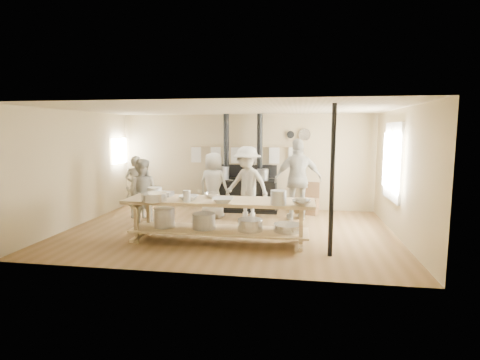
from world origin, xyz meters
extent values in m
plane|color=brown|center=(0.00, 0.00, 0.00)|extent=(7.00, 7.00, 0.00)
plane|color=tan|center=(0.00, 2.50, 1.30)|extent=(7.00, 0.00, 7.00)
plane|color=tan|center=(0.00, -2.50, 1.30)|extent=(7.00, 0.00, 7.00)
plane|color=tan|center=(-3.50, 0.00, 1.30)|extent=(0.00, 5.00, 5.00)
plane|color=tan|center=(3.50, 0.00, 1.30)|extent=(0.00, 5.00, 5.00)
plane|color=beige|center=(0.00, 0.00, 2.60)|extent=(7.00, 7.00, 0.00)
cube|color=beige|center=(3.47, 0.60, 1.50)|extent=(0.06, 1.35, 1.65)
plane|color=white|center=(3.43, 0.60, 1.50)|extent=(0.00, 1.50, 1.50)
cube|color=beige|center=(3.42, 0.60, 1.50)|extent=(0.02, 0.03, 1.50)
plane|color=white|center=(-3.45, 2.00, 1.60)|extent=(0.00, 0.90, 0.90)
cube|color=black|center=(0.00, 2.10, 0.42)|extent=(1.80, 0.70, 0.85)
cube|color=black|center=(0.00, 2.10, 0.05)|extent=(1.90, 0.75, 0.10)
cube|color=black|center=(0.00, 2.40, 1.05)|extent=(1.80, 0.12, 0.35)
cylinder|color=black|center=(-0.45, 2.15, 1.73)|extent=(0.15, 0.15, 1.75)
cylinder|color=black|center=(0.45, 2.15, 1.73)|extent=(0.15, 0.15, 1.75)
cylinder|color=#B2B2B7|center=(-0.55, 2.10, 1.02)|extent=(0.36, 0.36, 0.34)
cylinder|color=gray|center=(0.55, 2.05, 1.00)|extent=(0.30, 0.30, 0.30)
cylinder|color=#A1845C|center=(0.00, 2.40, 1.72)|extent=(3.00, 0.04, 0.04)
cube|color=silver|center=(-1.35, 2.40, 1.50)|extent=(0.28, 0.01, 0.46)
cube|color=silver|center=(-0.81, 2.40, 1.50)|extent=(0.28, 0.01, 0.46)
cube|color=silver|center=(-0.27, 2.40, 1.50)|extent=(0.28, 0.01, 0.46)
cube|color=silver|center=(0.27, 2.40, 1.50)|extent=(0.28, 0.01, 0.46)
cube|color=silver|center=(0.81, 2.40, 1.50)|extent=(0.28, 0.01, 0.46)
cube|color=silver|center=(1.35, 2.40, 1.50)|extent=(0.28, 0.01, 0.46)
cube|color=#A1845C|center=(1.40, 2.42, 1.90)|extent=(0.50, 0.14, 0.03)
cylinder|color=black|center=(1.25, 2.44, 2.05)|extent=(0.20, 0.04, 0.20)
cylinder|color=silver|center=(1.62, 2.44, 2.05)|extent=(0.32, 0.03, 0.32)
cube|color=#A1845C|center=(0.00, -0.90, 0.82)|extent=(3.60, 0.90, 0.06)
cube|color=#A1845C|center=(0.00, -0.90, 0.25)|extent=(3.40, 0.80, 0.04)
cube|color=#A1845C|center=(0.00, -0.90, 0.20)|extent=(3.30, 0.06, 0.06)
cube|color=#A1845C|center=(-1.55, -1.20, 0.42)|extent=(0.07, 0.07, 0.85)
cube|color=#A1845C|center=(-1.55, -0.60, 0.42)|extent=(0.07, 0.07, 0.85)
cube|color=#A1845C|center=(1.55, -1.20, 0.42)|extent=(0.07, 0.07, 0.85)
cube|color=#A1845C|center=(1.55, -0.60, 0.42)|extent=(0.07, 0.07, 0.85)
cylinder|color=#B2B2B7|center=(-1.10, -0.90, 0.46)|extent=(0.40, 0.40, 0.38)
cylinder|color=gray|center=(-0.30, -0.90, 0.42)|extent=(0.44, 0.44, 0.30)
cylinder|color=silver|center=(0.60, -0.90, 0.38)|extent=(0.48, 0.48, 0.22)
cylinder|color=silver|center=(1.30, -0.90, 0.34)|extent=(0.52, 0.52, 0.14)
cylinder|color=black|center=(2.05, -1.35, 1.30)|extent=(0.08, 0.08, 2.60)
imported|color=#A3A191|center=(-2.46, 0.86, 0.77)|extent=(0.62, 0.45, 1.55)
imported|color=#A3A191|center=(-2.02, 0.16, 0.76)|extent=(0.82, 0.68, 1.53)
imported|color=#A3A191|center=(-0.60, 1.24, 0.81)|extent=(0.90, 0.71, 1.62)
imported|color=#A3A191|center=(1.48, 1.29, 0.99)|extent=(1.23, 0.73, 1.97)
imported|color=#A3A191|center=(0.29, 0.92, 0.90)|extent=(1.33, 1.08, 1.79)
cube|color=brown|center=(1.80, 1.95, 0.21)|extent=(0.48, 0.48, 0.41)
cube|color=brown|center=(1.85, 2.12, 0.60)|extent=(0.38, 0.14, 0.46)
imported|color=silver|center=(-0.56, -1.04, 0.89)|extent=(0.40, 0.40, 0.09)
imported|color=silver|center=(-0.18, -0.73, 0.90)|extent=(0.39, 0.39, 0.09)
imported|color=silver|center=(0.14, -1.23, 0.90)|extent=(0.46, 0.46, 0.10)
imported|color=silver|center=(1.55, -1.23, 0.90)|extent=(0.45, 0.45, 0.10)
cube|color=#B2B2B7|center=(-1.21, -0.70, 0.90)|extent=(0.42, 0.29, 0.09)
cylinder|color=silver|center=(-1.17, -1.23, 0.92)|extent=(0.50, 0.50, 0.15)
cylinder|color=gray|center=(1.14, -1.23, 0.98)|extent=(0.29, 0.29, 0.26)
cylinder|color=silver|center=(-1.36, -0.71, 0.94)|extent=(0.37, 0.37, 0.18)
cylinder|color=silver|center=(-0.53, -1.23, 0.96)|extent=(0.18, 0.18, 0.22)
camera|label=1|loc=(1.49, -7.76, 2.14)|focal=28.00mm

